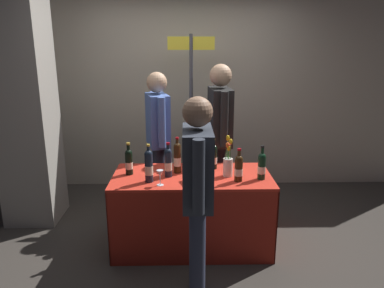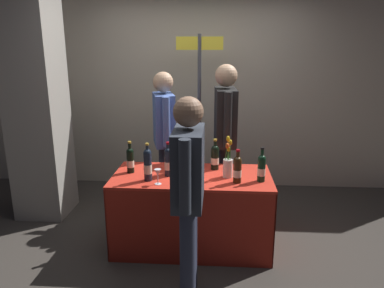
{
  "view_description": "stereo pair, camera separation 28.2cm",
  "coord_description": "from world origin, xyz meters",
  "px_view_note": "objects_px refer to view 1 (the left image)",
  "views": [
    {
      "loc": [
        -0.07,
        -3.22,
        1.9
      ],
      "look_at": [
        0.0,
        0.0,
        1.02
      ],
      "focal_mm": 34.39,
      "sensor_mm": 36.0,
      "label": 1
    },
    {
      "loc": [
        0.22,
        -3.22,
        1.9
      ],
      "look_at": [
        0.0,
        0.0,
        1.02
      ],
      "focal_mm": 34.39,
      "sensor_mm": 36.0,
      "label": 2
    }
  ],
  "objects_px": {
    "tasting_table": "(192,197)",
    "flower_vase": "(228,163)",
    "featured_wine_bottle": "(149,166)",
    "vendor_presenter": "(158,131)",
    "taster_foreground_right": "(197,182)",
    "booth_signpost": "(191,103)",
    "display_bottle_0": "(177,157)",
    "concrete_pillar": "(22,76)",
    "wine_glass_near_vendor": "(160,174)"
  },
  "relations": [
    {
      "from": "tasting_table",
      "to": "display_bottle_0",
      "type": "distance_m",
      "value": 0.4
    },
    {
      "from": "concrete_pillar",
      "to": "taster_foreground_right",
      "type": "bearing_deg",
      "value": -37.63
    },
    {
      "from": "tasting_table",
      "to": "taster_foreground_right",
      "type": "xyz_separation_m",
      "value": [
        0.02,
        -0.73,
        0.44
      ]
    },
    {
      "from": "display_bottle_0",
      "to": "wine_glass_near_vendor",
      "type": "height_order",
      "value": "display_bottle_0"
    },
    {
      "from": "wine_glass_near_vendor",
      "to": "flower_vase",
      "type": "relative_size",
      "value": 0.36
    },
    {
      "from": "wine_glass_near_vendor",
      "to": "vendor_presenter",
      "type": "relative_size",
      "value": 0.08
    },
    {
      "from": "display_bottle_0",
      "to": "flower_vase",
      "type": "distance_m",
      "value": 0.48
    },
    {
      "from": "featured_wine_bottle",
      "to": "vendor_presenter",
      "type": "xyz_separation_m",
      "value": [
        0.02,
        0.91,
        0.09
      ]
    },
    {
      "from": "concrete_pillar",
      "to": "display_bottle_0",
      "type": "relative_size",
      "value": 9.12
    },
    {
      "from": "wine_glass_near_vendor",
      "to": "display_bottle_0",
      "type": "bearing_deg",
      "value": 65.91
    },
    {
      "from": "concrete_pillar",
      "to": "tasting_table",
      "type": "height_order",
      "value": "concrete_pillar"
    },
    {
      "from": "vendor_presenter",
      "to": "wine_glass_near_vendor",
      "type": "bearing_deg",
      "value": -9.47
    },
    {
      "from": "wine_glass_near_vendor",
      "to": "tasting_table",
      "type": "bearing_deg",
      "value": 41.52
    },
    {
      "from": "tasting_table",
      "to": "vendor_presenter",
      "type": "distance_m",
      "value": 0.95
    },
    {
      "from": "vendor_presenter",
      "to": "featured_wine_bottle",
      "type": "bearing_deg",
      "value": -15.45
    },
    {
      "from": "booth_signpost",
      "to": "vendor_presenter",
      "type": "bearing_deg",
      "value": -136.07
    },
    {
      "from": "featured_wine_bottle",
      "to": "flower_vase",
      "type": "xyz_separation_m",
      "value": [
        0.71,
        0.13,
        -0.03
      ]
    },
    {
      "from": "featured_wine_bottle",
      "to": "flower_vase",
      "type": "height_order",
      "value": "flower_vase"
    },
    {
      "from": "taster_foreground_right",
      "to": "booth_signpost",
      "type": "height_order",
      "value": "booth_signpost"
    },
    {
      "from": "featured_wine_bottle",
      "to": "wine_glass_near_vendor",
      "type": "xyz_separation_m",
      "value": [
        0.1,
        -0.09,
        -0.05
      ]
    },
    {
      "from": "tasting_table",
      "to": "booth_signpost",
      "type": "distance_m",
      "value": 1.32
    },
    {
      "from": "display_bottle_0",
      "to": "tasting_table",
      "type": "bearing_deg",
      "value": -27.8
    },
    {
      "from": "vendor_presenter",
      "to": "tasting_table",
      "type": "bearing_deg",
      "value": 11.75
    },
    {
      "from": "taster_foreground_right",
      "to": "display_bottle_0",
      "type": "bearing_deg",
      "value": 11.62
    },
    {
      "from": "featured_wine_bottle",
      "to": "display_bottle_0",
      "type": "relative_size",
      "value": 0.99
    },
    {
      "from": "display_bottle_0",
      "to": "booth_signpost",
      "type": "bearing_deg",
      "value": 81.77
    },
    {
      "from": "wine_glass_near_vendor",
      "to": "taster_foreground_right",
      "type": "relative_size",
      "value": 0.09
    },
    {
      "from": "tasting_table",
      "to": "vendor_presenter",
      "type": "relative_size",
      "value": 0.91
    },
    {
      "from": "featured_wine_bottle",
      "to": "booth_signpost",
      "type": "height_order",
      "value": "booth_signpost"
    },
    {
      "from": "tasting_table",
      "to": "featured_wine_bottle",
      "type": "xyz_separation_m",
      "value": [
        -0.38,
        -0.16,
        0.37
      ]
    },
    {
      "from": "taster_foreground_right",
      "to": "tasting_table",
      "type": "bearing_deg",
      "value": 2.15
    },
    {
      "from": "display_bottle_0",
      "to": "vendor_presenter",
      "type": "xyz_separation_m",
      "value": [
        -0.23,
        0.67,
        0.09
      ]
    },
    {
      "from": "tasting_table",
      "to": "wine_glass_near_vendor",
      "type": "bearing_deg",
      "value": -138.48
    },
    {
      "from": "concrete_pillar",
      "to": "flower_vase",
      "type": "distance_m",
      "value": 2.29
    },
    {
      "from": "wine_glass_near_vendor",
      "to": "vendor_presenter",
      "type": "distance_m",
      "value": 1.01
    },
    {
      "from": "display_bottle_0",
      "to": "booth_signpost",
      "type": "height_order",
      "value": "booth_signpost"
    },
    {
      "from": "featured_wine_bottle",
      "to": "display_bottle_0",
      "type": "distance_m",
      "value": 0.34
    },
    {
      "from": "featured_wine_bottle",
      "to": "taster_foreground_right",
      "type": "distance_m",
      "value": 0.7
    },
    {
      "from": "concrete_pillar",
      "to": "tasting_table",
      "type": "distance_m",
      "value": 2.14
    },
    {
      "from": "concrete_pillar",
      "to": "booth_signpost",
      "type": "height_order",
      "value": "concrete_pillar"
    },
    {
      "from": "concrete_pillar",
      "to": "tasting_table",
      "type": "relative_size",
      "value": 2.15
    },
    {
      "from": "display_bottle_0",
      "to": "taster_foreground_right",
      "type": "bearing_deg",
      "value": -78.69
    },
    {
      "from": "concrete_pillar",
      "to": "featured_wine_bottle",
      "type": "height_order",
      "value": "concrete_pillar"
    },
    {
      "from": "tasting_table",
      "to": "flower_vase",
      "type": "xyz_separation_m",
      "value": [
        0.33,
        -0.03,
        0.35
      ]
    },
    {
      "from": "display_bottle_0",
      "to": "taster_foreground_right",
      "type": "height_order",
      "value": "taster_foreground_right"
    },
    {
      "from": "wine_glass_near_vendor",
      "to": "taster_foreground_right",
      "type": "xyz_separation_m",
      "value": [
        0.3,
        -0.48,
        0.11
      ]
    },
    {
      "from": "taster_foreground_right",
      "to": "booth_signpost",
      "type": "distance_m",
      "value": 1.86
    },
    {
      "from": "concrete_pillar",
      "to": "vendor_presenter",
      "type": "bearing_deg",
      "value": 4.96
    },
    {
      "from": "flower_vase",
      "to": "booth_signpost",
      "type": "xyz_separation_m",
      "value": [
        -0.32,
        1.14,
        0.38
      ]
    },
    {
      "from": "featured_wine_bottle",
      "to": "vendor_presenter",
      "type": "bearing_deg",
      "value": 88.75
    }
  ]
}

